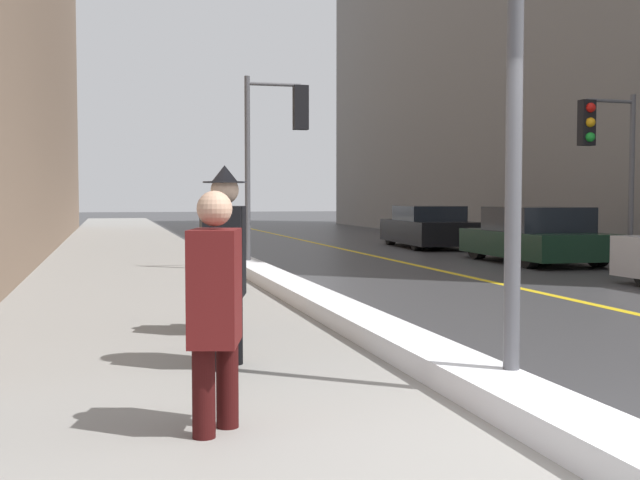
{
  "coord_description": "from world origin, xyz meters",
  "views": [
    {
      "loc": [
        -2.49,
        -3.97,
        1.49
      ],
      "look_at": [
        -0.4,
        4.0,
        1.05
      ],
      "focal_mm": 45.0,
      "sensor_mm": 36.0,
      "label": 1
    }
  ],
  "objects_px": {
    "traffic_light_near": "(280,131)",
    "traffic_light_far": "(604,143)",
    "pedestrian_in_fedora": "(225,258)",
    "parked_car_dark_green": "(535,236)",
    "parked_car_black": "(427,228)",
    "pedestrian_with_shoulder_bag": "(216,258)",
    "pedestrian_trailing": "(215,300)"
  },
  "relations": [
    {
      "from": "pedestrian_in_fedora",
      "to": "parked_car_black",
      "type": "relative_size",
      "value": 0.4
    },
    {
      "from": "pedestrian_trailing",
      "to": "parked_car_black",
      "type": "distance_m",
      "value": 19.33
    },
    {
      "from": "traffic_light_far",
      "to": "pedestrian_in_fedora",
      "type": "height_order",
      "value": "traffic_light_far"
    },
    {
      "from": "traffic_light_near",
      "to": "pedestrian_with_shoulder_bag",
      "type": "xyz_separation_m",
      "value": [
        -2.26,
        -7.42,
        -2.0
      ]
    },
    {
      "from": "pedestrian_with_shoulder_bag",
      "to": "parked_car_dark_green",
      "type": "relative_size",
      "value": 0.36
    },
    {
      "from": "pedestrian_in_fedora",
      "to": "pedestrian_with_shoulder_bag",
      "type": "height_order",
      "value": "pedestrian_in_fedora"
    },
    {
      "from": "traffic_light_near",
      "to": "parked_car_dark_green",
      "type": "bearing_deg",
      "value": 3.64
    },
    {
      "from": "parked_car_dark_green",
      "to": "parked_car_black",
      "type": "distance_m",
      "value": 5.96
    },
    {
      "from": "traffic_light_far",
      "to": "pedestrian_in_fedora",
      "type": "xyz_separation_m",
      "value": [
        -8.6,
        -7.19,
        -1.61
      ]
    },
    {
      "from": "pedestrian_with_shoulder_bag",
      "to": "parked_car_black",
      "type": "distance_m",
      "value": 15.89
    },
    {
      "from": "traffic_light_far",
      "to": "pedestrian_in_fedora",
      "type": "bearing_deg",
      "value": 36.34
    },
    {
      "from": "pedestrian_with_shoulder_bag",
      "to": "traffic_light_far",
      "type": "bearing_deg",
      "value": 137.31
    },
    {
      "from": "traffic_light_far",
      "to": "parked_car_dark_green",
      "type": "relative_size",
      "value": 0.85
    },
    {
      "from": "traffic_light_near",
      "to": "traffic_light_far",
      "type": "height_order",
      "value": "traffic_light_near"
    },
    {
      "from": "pedestrian_with_shoulder_bag",
      "to": "parked_car_dark_green",
      "type": "bearing_deg",
      "value": 147.59
    },
    {
      "from": "pedestrian_with_shoulder_bag",
      "to": "parked_car_dark_green",
      "type": "height_order",
      "value": "pedestrian_with_shoulder_bag"
    },
    {
      "from": "parked_car_dark_green",
      "to": "parked_car_black",
      "type": "bearing_deg",
      "value": 3.13
    },
    {
      "from": "traffic_light_near",
      "to": "traffic_light_far",
      "type": "distance_m",
      "value": 6.5
    },
    {
      "from": "traffic_light_far",
      "to": "pedestrian_with_shoulder_bag",
      "type": "height_order",
      "value": "traffic_light_far"
    },
    {
      "from": "pedestrian_trailing",
      "to": "parked_car_dark_green",
      "type": "xyz_separation_m",
      "value": [
        8.72,
        11.39,
        -0.25
      ]
    },
    {
      "from": "traffic_light_far",
      "to": "parked_car_dark_green",
      "type": "bearing_deg",
      "value": -88.3
    },
    {
      "from": "pedestrian_in_fedora",
      "to": "pedestrian_with_shoulder_bag",
      "type": "distance_m",
      "value": 1.74
    },
    {
      "from": "pedestrian_in_fedora",
      "to": "parked_car_black",
      "type": "height_order",
      "value": "pedestrian_in_fedora"
    },
    {
      "from": "pedestrian_in_fedora",
      "to": "parked_car_dark_green",
      "type": "distance_m",
      "value": 12.65
    },
    {
      "from": "pedestrian_with_shoulder_bag",
      "to": "pedestrian_in_fedora",
      "type": "bearing_deg",
      "value": 9.58
    },
    {
      "from": "traffic_light_far",
      "to": "parked_car_dark_green",
      "type": "xyz_separation_m",
      "value": [
        -0.21,
        2.27,
        -1.97
      ]
    },
    {
      "from": "traffic_light_far",
      "to": "parked_car_dark_green",
      "type": "distance_m",
      "value": 3.01
    },
    {
      "from": "pedestrian_in_fedora",
      "to": "parked_car_black",
      "type": "distance_m",
      "value": 17.47
    },
    {
      "from": "traffic_light_near",
      "to": "pedestrian_in_fedora",
      "type": "xyz_separation_m",
      "value": [
        -2.4,
        -9.14,
        -1.87
      ]
    },
    {
      "from": "parked_car_black",
      "to": "pedestrian_trailing",
      "type": "bearing_deg",
      "value": 157.57
    },
    {
      "from": "traffic_light_near",
      "to": "pedestrian_trailing",
      "type": "relative_size",
      "value": 2.56
    },
    {
      "from": "pedestrian_in_fedora",
      "to": "parked_car_dark_green",
      "type": "xyz_separation_m",
      "value": [
        8.39,
        9.46,
        -0.36
      ]
    }
  ]
}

